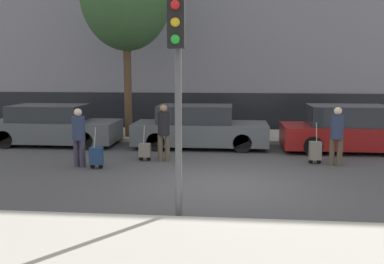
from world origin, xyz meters
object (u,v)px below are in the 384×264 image
parked_car_1 (199,128)px  traffic_light (177,65)px  parked_car_0 (53,126)px  pedestrian_center (164,129)px  trolley_right (315,151)px  trolley_left (96,156)px  pedestrian_right (337,133)px  parked_car_2 (351,130)px  pedestrian_left (79,134)px  trolley_center (145,150)px

parked_car_1 → traffic_light: bearing=-88.3°
parked_car_0 → pedestrian_center: bearing=-27.7°
trolley_right → traffic_light: bearing=-123.6°
trolley_left → pedestrian_right: (6.41, 1.00, 0.56)m
pedestrian_right → trolley_right: (-0.52, 0.17, -0.54)m
parked_car_0 → traffic_light: size_ratio=1.18×
parked_car_2 → pedestrian_center: pedestrian_center is taller
traffic_light → pedestrian_left: bearing=129.7°
parked_car_1 → trolley_right: bearing=-32.7°
parked_car_1 → trolley_center: bearing=-121.2°
trolley_left → trolley_right: (5.89, 1.18, 0.02)m
parked_car_1 → parked_car_2: parked_car_2 is taller
pedestrian_right → traffic_light: 6.25m
pedestrian_left → traffic_light: (3.19, -3.84, 1.79)m
trolley_center → pedestrian_right: 5.37m
parked_car_0 → pedestrian_right: size_ratio=2.75×
trolley_left → pedestrian_center: size_ratio=0.69×
pedestrian_center → traffic_light: 5.25m
parked_car_2 → trolley_center: bearing=-161.8°
parked_car_2 → trolley_left: 8.01m
pedestrian_center → pedestrian_right: bearing=-7.9°
parked_car_0 → pedestrian_center: size_ratio=2.72×
parked_car_2 → trolley_left: size_ratio=3.96×
pedestrian_center → trolley_center: pedestrian_center is taller
parked_car_2 → pedestrian_center: 6.08m
parked_car_1 → trolley_center: 2.69m
parked_car_0 → trolley_left: size_ratio=3.96×
pedestrian_left → pedestrian_right: pedestrian_right is taller
trolley_center → parked_car_0: bearing=148.3°
pedestrian_center → trolley_left: bearing=-150.4°
trolley_center → pedestrian_right: (5.34, -0.10, 0.60)m
trolley_right → trolley_left: bearing=-168.7°
trolley_left → trolley_center: trolley_left is taller
parked_car_1 → parked_car_2: 4.90m
pedestrian_center → pedestrian_right: size_ratio=1.01×
traffic_light → parked_car_1: bearing=91.7°
parked_car_0 → pedestrian_left: pedestrian_left is taller
trolley_left → pedestrian_left: bearing=162.0°
parked_car_0 → parked_car_2: (10.01, -0.24, 0.03)m
parked_car_2 → trolley_center: parked_car_2 is taller
parked_car_0 → traffic_light: 9.09m
parked_car_0 → trolley_center: bearing=-31.7°
parked_car_1 → parked_car_2: (4.90, -0.22, 0.02)m
pedestrian_left → traffic_light: traffic_light is taller
parked_car_2 → pedestrian_left: size_ratio=2.79×
parked_car_0 → trolley_left: 4.34m
trolley_center → trolley_right: (4.82, 0.07, 0.06)m
trolley_left → traffic_light: traffic_light is taller
traffic_light → pedestrian_center: bearing=102.2°
parked_car_1 → trolley_left: bearing=-126.0°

